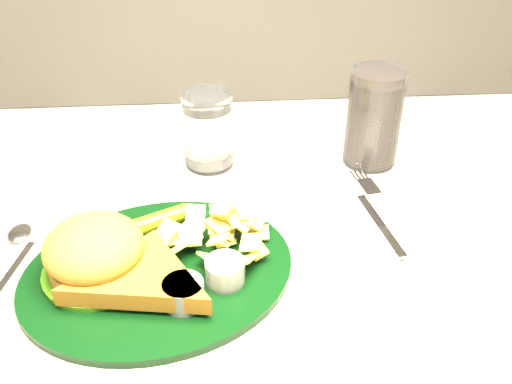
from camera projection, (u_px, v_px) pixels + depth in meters
dinner_plate at (156, 251)px, 0.68m from camera, size 0.40×0.36×0.08m
water_glass at (208, 130)px, 0.89m from camera, size 0.09×0.09×0.12m
cola_glass at (374, 118)px, 0.89m from camera, size 0.10×0.10×0.16m
fork_napkin at (378, 220)px, 0.79m from camera, size 0.17×0.21×0.01m
spoon at (13, 268)px, 0.71m from camera, size 0.07×0.15×0.01m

